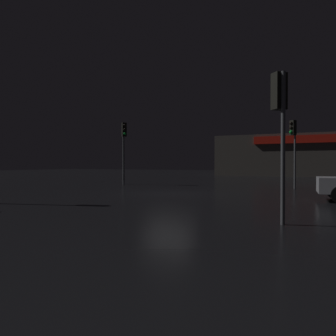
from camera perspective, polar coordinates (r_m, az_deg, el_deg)
name	(u,v)px	position (r m, az deg, el deg)	size (l,w,h in m)	color
ground_plane	(168,194)	(15.98, 0.05, -4.70)	(120.00, 120.00, 0.00)	black
store_building	(296,156)	(43.30, 22.36, 2.09)	(19.37, 8.07, 5.14)	#4C4742
traffic_signal_main	(293,137)	(20.60, 21.88, 5.23)	(0.42, 0.42, 4.17)	#595B60
traffic_signal_opposite	(124,141)	(23.29, -8.03, 4.88)	(0.43, 0.41, 4.54)	#595B60
traffic_signal_cross_left	(280,108)	(8.49, 19.66, 10.23)	(0.42, 0.42, 3.81)	#595B60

